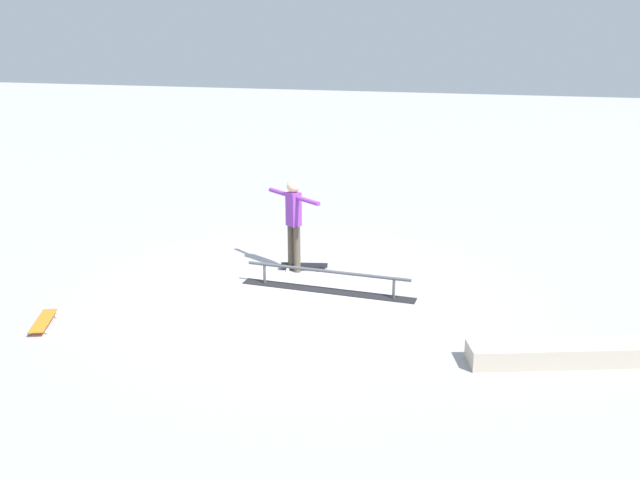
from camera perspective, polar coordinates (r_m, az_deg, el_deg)
ground_plane at (r=11.37m, az=-1.81°, el=-4.10°), size 60.00×60.00×0.00m
grind_rail at (r=11.32m, az=0.59°, el=-3.34°), size 2.83×0.46×0.36m
skate_ledge at (r=9.60m, az=18.77°, el=-8.50°), size 2.44×1.10×0.26m
skater_main at (r=11.99m, az=-2.10°, el=1.71°), size 1.07×0.81×1.58m
skateboard_main at (r=12.29m, az=-1.27°, el=-2.02°), size 0.82×0.36×0.09m
loose_skateboard_orange at (r=10.85m, az=-21.09°, el=-6.01°), size 0.45×0.82×0.09m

